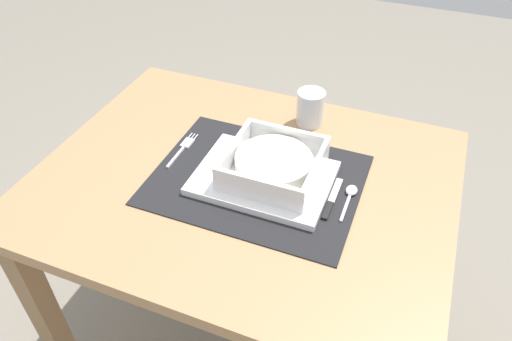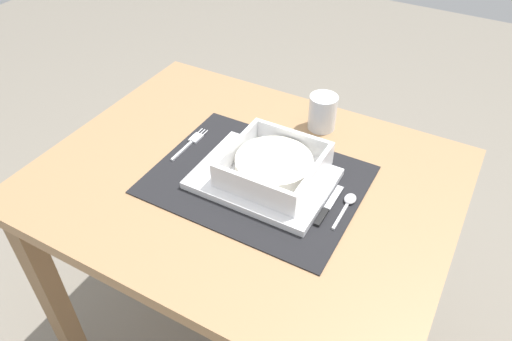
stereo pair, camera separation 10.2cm
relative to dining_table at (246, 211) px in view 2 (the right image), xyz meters
name	(u,v)px [view 2 (the right image)]	position (x,y,z in m)	size (l,w,h in m)	color
dining_table	(246,211)	(0.00, 0.00, 0.00)	(0.89, 0.70, 0.71)	#A37A51
placemat	(256,181)	(0.03, 0.00, 0.11)	(0.44, 0.34, 0.00)	black
serving_plate	(264,177)	(0.05, 0.00, 0.12)	(0.29, 0.21, 0.02)	white
porridge_bowl	(274,166)	(0.06, 0.01, 0.15)	(0.19, 0.19, 0.06)	white
fork	(192,142)	(-0.17, 0.04, 0.12)	(0.02, 0.14, 0.00)	silver
spoon	(348,202)	(0.23, 0.02, 0.12)	(0.02, 0.11, 0.01)	silver
butter_knife	(327,208)	(0.20, -0.01, 0.12)	(0.01, 0.13, 0.01)	black
drinking_glass	(322,114)	(0.07, 0.25, 0.15)	(0.07, 0.07, 0.09)	white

